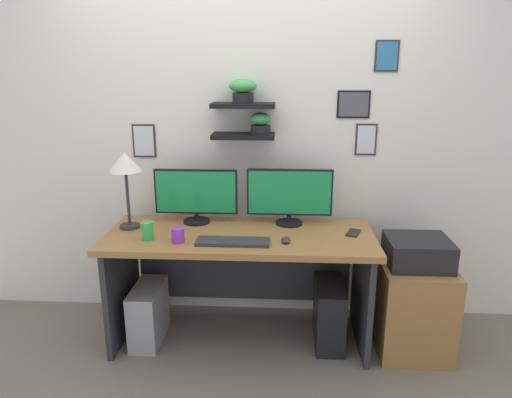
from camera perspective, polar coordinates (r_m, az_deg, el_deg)
The scene contains 15 objects.
ground_plane at distance 3.29m, azimuth -1.86°, elevation -16.62°, with size 8.00×8.00×0.00m, color #70665B.
back_wall_assembly at distance 3.24m, azimuth -1.35°, elevation 8.51°, with size 4.40×0.24×2.70m.
desk at distance 3.09m, azimuth -1.86°, elevation -7.53°, with size 1.70×0.68×0.75m.
monitor_left at distance 3.15m, azimuth -7.37°, elevation 0.52°, with size 0.56×0.18×0.37m.
monitor_right at distance 3.10m, azimuth 4.13°, elevation 0.44°, with size 0.57×0.18×0.38m.
keyboard at distance 2.80m, azimuth -2.87°, elevation -5.25°, with size 0.44×0.14×0.02m, color #2D2D33.
computer_mouse at distance 2.82m, azimuth 3.68°, elevation -5.04°, with size 0.06×0.09×0.03m, color #2D2D33.
desk_lamp at distance 3.07m, azimuth -15.74°, elevation 3.86°, with size 0.21×0.21×0.50m.
cell_phone at distance 3.02m, azimuth 11.84°, elevation -4.07°, with size 0.07×0.14×0.01m, color black.
coffee_mug at distance 2.84m, azimuth -9.57°, elevation -4.41°, with size 0.08×0.08×0.09m, color purple.
water_cup at distance 2.92m, azimuth -13.16°, elevation -3.81°, with size 0.07×0.07×0.11m, color green.
drawer_cabinet at distance 3.21m, azimuth 18.60°, elevation -12.38°, with size 0.44×0.50×0.58m, color #9E6B38.
printer at distance 3.06m, azimuth 19.22°, elevation -6.13°, with size 0.38×0.34×0.17m, color black.
computer_tower_left at distance 3.26m, azimuth -13.04°, elevation -13.50°, with size 0.18×0.40×0.38m, color #99999E.
computer_tower_right at distance 3.18m, azimuth 8.93°, elevation -13.73°, with size 0.18×0.40×0.42m, color black.
Camera 1 is at (0.26, -2.77, 1.77)m, focal length 32.61 mm.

